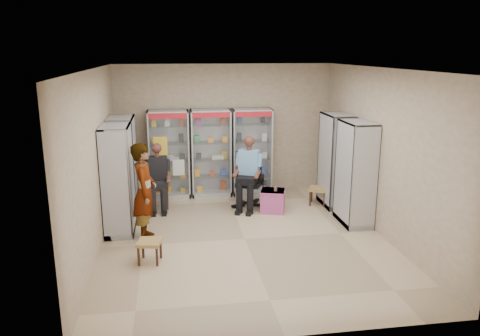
{
  "coord_description": "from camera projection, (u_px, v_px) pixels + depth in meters",
  "views": [
    {
      "loc": [
        -1.26,
        -7.73,
        3.3
      ],
      "look_at": [
        0.02,
        0.7,
        1.14
      ],
      "focal_mm": 35.0,
      "sensor_mm": 36.0,
      "label": 1
    }
  ],
  "objects": [
    {
      "name": "woven_stool_a",
      "position": [
        318.0,
        196.0,
        10.25
      ],
      "size": [
        0.5,
        0.5,
        0.38
      ],
      "primitive_type": "cube",
      "rotation": [
        0.0,
        0.0,
        -0.4
      ],
      "color": "#B4814C",
      "rests_on": "floor"
    },
    {
      "name": "cabinet_left_near",
      "position": [
        118.0,
        180.0,
        8.51
      ],
      "size": [
        0.9,
        0.5,
        2.0
      ],
      "primitive_type": "cube",
      "rotation": [
        0.0,
        0.0,
        -1.57
      ],
      "color": "#B4B5BB",
      "rests_on": "floor"
    },
    {
      "name": "cabinet_back_right",
      "position": [
        252.0,
        152.0,
        10.87
      ],
      "size": [
        0.9,
        0.5,
        2.0
      ],
      "primitive_type": "cube",
      "color": "#A9ABB0",
      "rests_on": "floor"
    },
    {
      "name": "cabinet_back_left",
      "position": [
        169.0,
        154.0,
        10.59
      ],
      "size": [
        0.9,
        0.5,
        2.0
      ],
      "primitive_type": "cube",
      "color": "silver",
      "rests_on": "floor"
    },
    {
      "name": "cabinet_left_far",
      "position": [
        123.0,
        166.0,
        9.56
      ],
      "size": [
        0.9,
        0.5,
        2.0
      ],
      "primitive_type": "cube",
      "rotation": [
        0.0,
        0.0,
        -1.57
      ],
      "color": "#AAADB1",
      "rests_on": "floor"
    },
    {
      "name": "seated_customer",
      "position": [
        158.0,
        178.0,
        9.89
      ],
      "size": [
        0.44,
        0.6,
        1.34
      ],
      "primitive_type": null,
      "color": "black",
      "rests_on": "floor"
    },
    {
      "name": "pink_trunk",
      "position": [
        273.0,
        201.0,
        9.8
      ],
      "size": [
        0.6,
        0.58,
        0.46
      ],
      "primitive_type": "cube",
      "rotation": [
        0.0,
        0.0,
        -0.3
      ],
      "color": "#B74987",
      "rests_on": "floor"
    },
    {
      "name": "cabinet_back_mid",
      "position": [
        211.0,
        153.0,
        10.73
      ],
      "size": [
        0.9,
        0.5,
        2.0
      ],
      "primitive_type": "cube",
      "color": "#AEB2B5",
      "rests_on": "floor"
    },
    {
      "name": "cabinet_right_far",
      "position": [
        336.0,
        160.0,
        10.02
      ],
      "size": [
        0.9,
        0.5,
        2.0
      ],
      "primitive_type": "cube",
      "rotation": [
        0.0,
        0.0,
        1.57
      ],
      "color": "silver",
      "rests_on": "floor"
    },
    {
      "name": "office_chair",
      "position": [
        249.0,
        181.0,
        10.02
      ],
      "size": [
        0.82,
        0.82,
        1.15
      ],
      "primitive_type": "cube",
      "rotation": [
        0.0,
        0.0,
        -0.4
      ],
      "color": "black",
      "rests_on": "floor"
    },
    {
      "name": "seated_shopkeeper",
      "position": [
        249.0,
        174.0,
        9.93
      ],
      "size": [
        0.71,
        0.81,
        1.47
      ],
      "primitive_type": null,
      "rotation": [
        0.0,
        0.0,
        -0.4
      ],
      "color": "#71A6DF",
      "rests_on": "floor"
    },
    {
      "name": "tea_glass",
      "position": [
        275.0,
        189.0,
        9.68
      ],
      "size": [
        0.07,
        0.07,
        0.1
      ],
      "primitive_type": "cylinder",
      "color": "#542607",
      "rests_on": "pink_trunk"
    },
    {
      "name": "woven_stool_b",
      "position": [
        150.0,
        251.0,
        7.46
      ],
      "size": [
        0.42,
        0.42,
        0.36
      ],
      "primitive_type": "cube",
      "rotation": [
        0.0,
        0.0,
        -0.19
      ],
      "color": "#AE8449",
      "rests_on": "floor"
    },
    {
      "name": "cabinet_right_near",
      "position": [
        355.0,
        173.0,
        8.96
      ],
      "size": [
        0.9,
        0.5,
        2.0
      ],
      "primitive_type": "cube",
      "rotation": [
        0.0,
        0.0,
        1.57
      ],
      "color": "#AAACB2",
      "rests_on": "floor"
    },
    {
      "name": "room_shell",
      "position": [
        245.0,
        131.0,
        7.92
      ],
      "size": [
        5.02,
        6.02,
        3.01
      ],
      "color": "#C2AE90",
      "rests_on": "ground"
    },
    {
      "name": "standing_man",
      "position": [
        144.0,
        192.0,
        8.22
      ],
      "size": [
        0.44,
        0.65,
        1.75
      ],
      "primitive_type": "imported",
      "rotation": [
        0.0,
        0.0,
        1.54
      ],
      "color": "gray",
      "rests_on": "floor"
    },
    {
      "name": "floor",
      "position": [
        245.0,
        239.0,
        8.41
      ],
      "size": [
        6.0,
        6.0,
        0.0
      ],
      "primitive_type": "plane",
      "color": "tan",
      "rests_on": "ground"
    },
    {
      "name": "wooden_chair",
      "position": [
        158.0,
        186.0,
        9.98
      ],
      "size": [
        0.42,
        0.42,
        0.94
      ],
      "primitive_type": "cube",
      "color": "black",
      "rests_on": "floor"
    }
  ]
}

